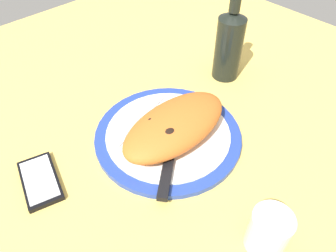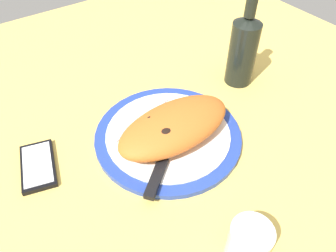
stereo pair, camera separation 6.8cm
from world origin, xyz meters
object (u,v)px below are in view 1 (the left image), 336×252
Objects in this scene: knife at (168,164)px; water_glass at (268,233)px; wine_bottle at (229,44)px; calzone at (175,125)px; fork at (135,124)px; plate at (168,135)px; smartphone at (40,180)px.

water_glass is (-1.22, 21.86, 1.42)cm from knife.
knife is 36.54cm from wine_bottle.
calzone is 9.74cm from fork.
plate is 2.34× the size of smartphone.
plate is 1.34× the size of wine_bottle.
smartphone is at bearing -17.74° from plate.
knife is (2.51, 13.34, 0.29)cm from fork.
wine_bottle is at bearing -163.25° from calzone.
fork is at bearing -100.66° from knife.
fork reaches higher than smartphone.
plate is at bearing 118.93° from fork.
knife is at bearing -86.81° from water_glass.
fork is 0.90× the size of knife.
plate is at bearing 13.22° from wine_bottle.
wine_bottle is (-53.27, 2.00, 8.95)cm from smartphone.
knife is at bearing 79.34° from fork.
knife is 25.03cm from smartphone.
water_glass is at bearing 93.19° from knife.
calzone reaches higher than smartphone.
wine_bottle reaches higher than fork.
wine_bottle reaches higher than calzone.
wine_bottle is at bearing 177.85° from smartphone.
plate is at bearing -99.90° from water_glass.
smartphone is 54.05cm from wine_bottle.
water_glass is 47.79cm from wine_bottle.
wine_bottle is at bearing -166.78° from plate.
calzone is 8.80cm from knife.
wine_bottle reaches higher than smartphone.
fork is 2.21× the size of water_glass.
knife is 2.46× the size of water_glass.
wine_bottle is (-26.57, -8.00, 4.89)cm from calzone.
smartphone is (26.70, -10.00, -4.06)cm from calzone.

